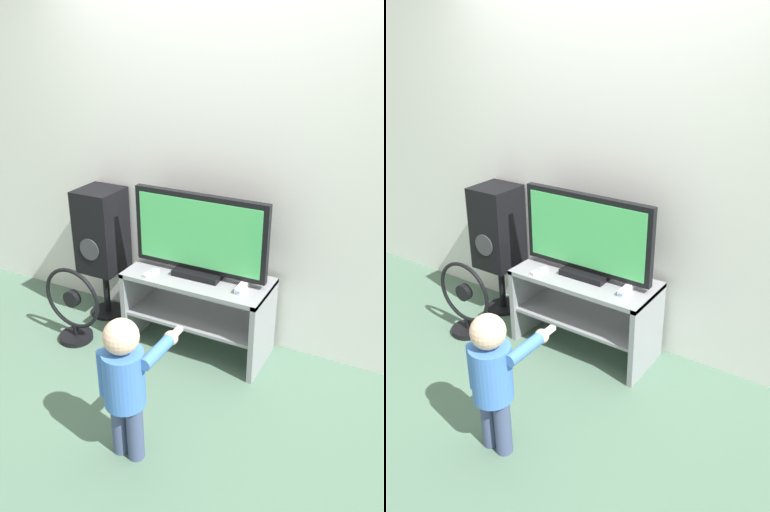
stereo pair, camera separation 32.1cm
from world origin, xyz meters
The scene contains 9 objects.
ground_plane centered at (0.00, 0.00, 0.00)m, with size 16.00×16.00×0.00m, color #4C6B56.
wall_back centered at (0.00, 0.52, 1.30)m, with size 10.00×0.06×2.60m.
tv_stand centered at (0.00, 0.22, 0.37)m, with size 0.99×0.44×0.57m.
television centered at (0.00, 0.24, 0.85)m, with size 0.94×0.20×0.57m.
game_console centered at (0.33, 0.18, 0.58)m, with size 0.04×0.16×0.04m.
remote_primary centered at (-0.29, 0.10, 0.58)m, with size 0.06×0.13×0.03m.
child centered at (0.12, -0.82, 0.49)m, with size 0.32×0.47×0.84m.
speaker_tower centered at (-0.85, 0.31, 0.69)m, with size 0.30×0.33×1.03m.
floor_fan centered at (-0.84, -0.11, 0.26)m, with size 0.47×0.24×0.58m.
Camera 1 is at (1.33, -2.46, 2.09)m, focal length 35.00 mm.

